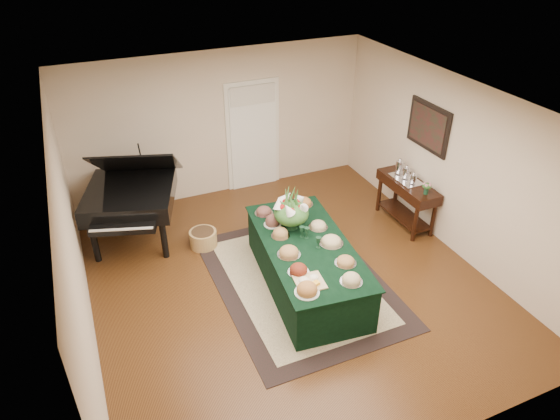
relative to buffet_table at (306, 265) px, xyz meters
name	(u,v)px	position (x,y,z in m)	size (l,w,h in m)	color
ground	(288,280)	(-0.19, 0.20, -0.37)	(6.00, 6.00, 0.00)	#31190B
area_rug	(298,280)	(-0.06, 0.12, -0.36)	(2.32, 3.25, 0.01)	black
kitchen_doorway	(253,137)	(0.41, 3.17, 0.66)	(1.05, 0.07, 2.10)	white
buffet_table	(306,265)	(0.00, 0.00, 0.00)	(1.43, 2.58, 0.73)	black
food_platters	(303,240)	(-0.04, 0.04, 0.41)	(1.18, 2.25, 0.13)	silver
cutting_board	(309,280)	(-0.33, -0.75, 0.39)	(0.39, 0.39, 0.10)	tan
green_goblets	(309,236)	(0.06, 0.06, 0.45)	(0.17, 0.40, 0.18)	#143420
floral_centerpiece	(291,209)	(-0.03, 0.47, 0.67)	(0.53, 0.53, 0.53)	#143420
grand_piano	(131,195)	(-2.05, 2.18, 0.46)	(1.81, 1.91, 1.67)	black
wicker_basket	(203,239)	(-1.10, 1.54, -0.23)	(0.44, 0.44, 0.28)	#A17841
mahogany_sideboard	(407,191)	(2.30, 0.84, 0.25)	(0.45, 1.25, 0.81)	black
tea_service	(406,172)	(2.30, 0.96, 0.56)	(0.34, 0.58, 0.30)	silver
pink_bouquet	(427,186)	(2.30, 0.39, 0.58)	(0.16, 0.16, 0.21)	#143420
wall_painting	(428,127)	(2.52, 0.84, 1.38)	(0.05, 0.95, 0.75)	black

